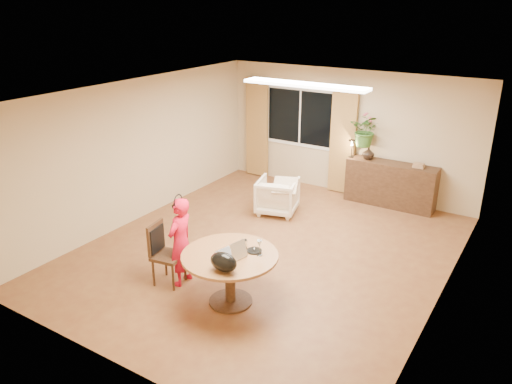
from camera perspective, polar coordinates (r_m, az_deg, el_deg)
floor at (r=8.31m, az=1.23°, el=-6.76°), size 6.50×6.50×0.00m
ceiling at (r=7.45m, az=1.39°, el=11.18°), size 6.50×6.50×0.00m
wall_back at (r=10.59m, az=10.41°, el=6.68°), size 5.50×0.00×5.50m
wall_left at (r=9.42m, az=-13.26°, el=4.64°), size 0.00×6.50×6.50m
wall_right at (r=6.90m, az=21.33°, el=-2.45°), size 0.00×6.50×6.50m
window at (r=10.97m, az=5.07°, el=8.52°), size 1.70×0.03×1.30m
curtain_left at (r=11.49m, az=0.14°, el=7.36°), size 0.55×0.08×2.25m
curtain_right at (r=10.57m, az=9.90°, el=5.80°), size 0.55×0.08×2.25m
ceiling_panel at (r=8.50m, az=5.62°, el=12.10°), size 2.20×0.35×0.05m
dining_table at (r=6.74m, az=-3.00°, el=-8.30°), size 1.30×1.30×0.74m
dining_chair at (r=7.34m, az=-9.99°, el=-7.05°), size 0.51×0.47×0.93m
child at (r=7.23m, az=-8.61°, el=-5.64°), size 0.51×0.35×1.33m
laptop at (r=6.61m, az=-2.98°, el=-6.15°), size 0.42×0.33×0.25m
tumbler at (r=6.79m, az=-1.36°, el=-5.96°), size 0.09×0.09×0.12m
wine_glass at (r=6.59m, az=0.41°, el=-6.38°), size 0.10×0.10×0.22m
pot_lid at (r=6.72m, az=-0.20°, el=-6.67°), size 0.22×0.22×0.03m
handbag at (r=6.23m, az=-3.73°, el=-7.99°), size 0.42×0.33×0.25m
armchair at (r=9.63m, az=2.47°, el=-0.45°), size 0.91×0.92×0.69m
throw at (r=9.36m, az=3.37°, el=1.23°), size 0.62×0.68×0.03m
sideboard at (r=10.30m, az=15.12°, el=0.85°), size 1.77×0.43×0.89m
vase at (r=10.27m, az=12.72°, el=4.36°), size 0.24×0.24×0.25m
bouquet at (r=10.17m, az=12.46°, el=6.89°), size 0.60×0.53×0.66m
book_stack at (r=10.02m, az=18.10°, el=2.92°), size 0.21×0.16×0.09m
desk_lamp at (r=10.31m, az=10.89°, el=4.94°), size 0.18×0.18×0.37m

